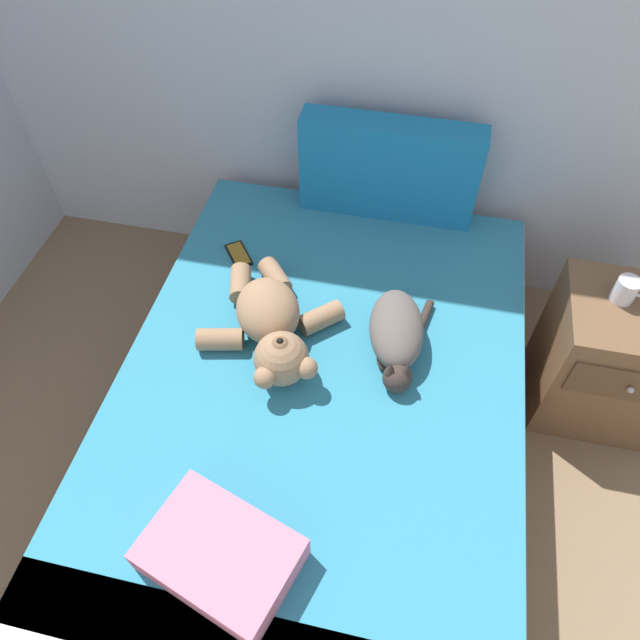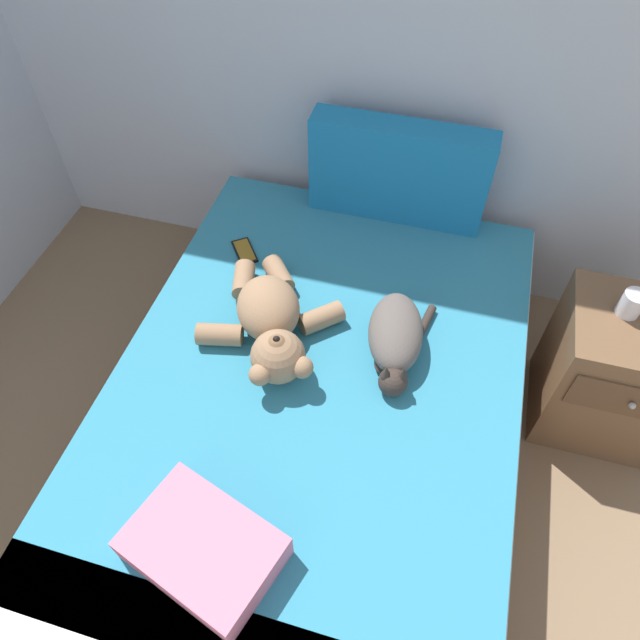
{
  "view_description": "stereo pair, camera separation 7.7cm",
  "coord_description": "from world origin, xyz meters",
  "px_view_note": "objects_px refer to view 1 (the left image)",
  "views": [
    {
      "loc": [
        1.92,
        2.26,
        2.17
      ],
      "look_at": [
        1.65,
        3.55,
        0.54
      ],
      "focal_mm": 32.66,
      "sensor_mm": 36.0,
      "label": 1
    },
    {
      "loc": [
        2.0,
        2.28,
        2.17
      ],
      "look_at": [
        1.65,
        3.55,
        0.54
      ],
      "focal_mm": 32.66,
      "sensor_mm": 36.0,
      "label": 2
    }
  ],
  "objects_px": {
    "mug": "(626,290)",
    "patterned_cushion": "(389,169)",
    "cell_phone": "(239,255)",
    "teddy_bear": "(272,325)",
    "throw_pillow": "(220,555)",
    "cat": "(397,334)",
    "nightstand": "(610,359)",
    "bed": "(317,424)"
  },
  "relations": [
    {
      "from": "bed",
      "to": "cell_phone",
      "type": "height_order",
      "value": "cell_phone"
    },
    {
      "from": "bed",
      "to": "throw_pillow",
      "type": "relative_size",
      "value": 5.24
    },
    {
      "from": "throw_pillow",
      "to": "bed",
      "type": "bearing_deg",
      "value": 77.28
    },
    {
      "from": "cat",
      "to": "throw_pillow",
      "type": "relative_size",
      "value": 1.09
    },
    {
      "from": "throw_pillow",
      "to": "nightstand",
      "type": "height_order",
      "value": "same"
    },
    {
      "from": "teddy_bear",
      "to": "nightstand",
      "type": "distance_m",
      "value": 1.33
    },
    {
      "from": "cat",
      "to": "throw_pillow",
      "type": "distance_m",
      "value": 0.91
    },
    {
      "from": "bed",
      "to": "teddy_bear",
      "type": "distance_m",
      "value": 0.42
    },
    {
      "from": "throw_pillow",
      "to": "nightstand",
      "type": "bearing_deg",
      "value": 42.36
    },
    {
      "from": "cat",
      "to": "nightstand",
      "type": "xyz_separation_m",
      "value": [
        0.83,
        0.26,
        -0.26
      ]
    },
    {
      "from": "teddy_bear",
      "to": "cell_phone",
      "type": "height_order",
      "value": "teddy_bear"
    },
    {
      "from": "patterned_cushion",
      "to": "nightstand",
      "type": "height_order",
      "value": "patterned_cushion"
    },
    {
      "from": "cat",
      "to": "mug",
      "type": "distance_m",
      "value": 0.82
    },
    {
      "from": "bed",
      "to": "throw_pillow",
      "type": "height_order",
      "value": "throw_pillow"
    },
    {
      "from": "patterned_cushion",
      "to": "teddy_bear",
      "type": "height_order",
      "value": "patterned_cushion"
    },
    {
      "from": "nightstand",
      "to": "throw_pillow",
      "type": "bearing_deg",
      "value": -137.64
    },
    {
      "from": "bed",
      "to": "patterned_cushion",
      "type": "xyz_separation_m",
      "value": [
        0.09,
        0.96,
        0.46
      ]
    },
    {
      "from": "throw_pillow",
      "to": "teddy_bear",
      "type": "bearing_deg",
      "value": 94.71
    },
    {
      "from": "cat",
      "to": "mug",
      "type": "relative_size",
      "value": 3.65
    },
    {
      "from": "patterned_cushion",
      "to": "mug",
      "type": "height_order",
      "value": "patterned_cushion"
    },
    {
      "from": "teddy_bear",
      "to": "throw_pillow",
      "type": "relative_size",
      "value": 1.53
    },
    {
      "from": "patterned_cushion",
      "to": "teddy_bear",
      "type": "xyz_separation_m",
      "value": [
        -0.29,
        -0.79,
        -0.13
      ]
    },
    {
      "from": "patterned_cushion",
      "to": "throw_pillow",
      "type": "relative_size",
      "value": 1.82
    },
    {
      "from": "bed",
      "to": "cat",
      "type": "xyz_separation_m",
      "value": [
        0.23,
        0.23,
        0.32
      ]
    },
    {
      "from": "patterned_cushion",
      "to": "cell_phone",
      "type": "height_order",
      "value": "patterned_cushion"
    },
    {
      "from": "teddy_bear",
      "to": "cell_phone",
      "type": "bearing_deg",
      "value": 122.91
    },
    {
      "from": "bed",
      "to": "teddy_bear",
      "type": "xyz_separation_m",
      "value": [
        -0.2,
        0.17,
        0.33
      ]
    },
    {
      "from": "throw_pillow",
      "to": "mug",
      "type": "xyz_separation_m",
      "value": [
        1.13,
        1.13,
        0.1
      ]
    },
    {
      "from": "teddy_bear",
      "to": "throw_pillow",
      "type": "bearing_deg",
      "value": -85.29
    },
    {
      "from": "teddy_bear",
      "to": "nightstand",
      "type": "height_order",
      "value": "teddy_bear"
    },
    {
      "from": "bed",
      "to": "patterned_cushion",
      "type": "relative_size",
      "value": 2.88
    },
    {
      "from": "patterned_cushion",
      "to": "cat",
      "type": "xyz_separation_m",
      "value": [
        0.14,
        -0.72,
        -0.14
      ]
    },
    {
      "from": "mug",
      "to": "patterned_cushion",
      "type": "bearing_deg",
      "value": 154.54
    },
    {
      "from": "cat",
      "to": "teddy_bear",
      "type": "height_order",
      "value": "teddy_bear"
    },
    {
      "from": "cat",
      "to": "cell_phone",
      "type": "distance_m",
      "value": 0.75
    },
    {
      "from": "patterned_cushion",
      "to": "cat",
      "type": "relative_size",
      "value": 1.66
    },
    {
      "from": "cat",
      "to": "nightstand",
      "type": "distance_m",
      "value": 0.91
    },
    {
      "from": "cell_phone",
      "to": "mug",
      "type": "bearing_deg",
      "value": -1.01
    },
    {
      "from": "nightstand",
      "to": "patterned_cushion",
      "type": "bearing_deg",
      "value": 154.44
    },
    {
      "from": "patterned_cushion",
      "to": "teddy_bear",
      "type": "relative_size",
      "value": 1.19
    },
    {
      "from": "bed",
      "to": "nightstand",
      "type": "relative_size",
      "value": 3.49
    },
    {
      "from": "bed",
      "to": "teddy_bear",
      "type": "bearing_deg",
      "value": 139.67
    }
  ]
}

